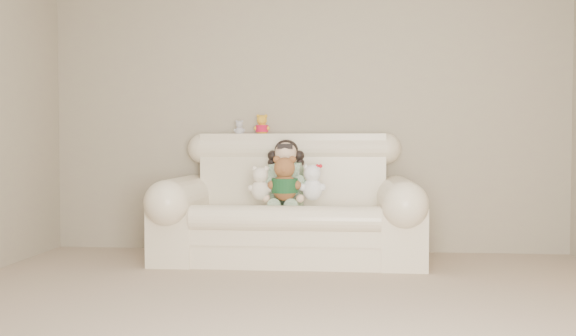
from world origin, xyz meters
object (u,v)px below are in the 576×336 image
Objects in this scene: seated_child at (286,173)px; cream_teddy at (260,180)px; sofa at (289,197)px; brown_teddy at (285,174)px; white_cat at (312,178)px.

seated_child is 1.81× the size of cream_teddy.
brown_teddy is (-0.02, -0.16, 0.19)m from sofa.
sofa is 0.29m from cream_teddy.
brown_teddy is (0.01, -0.24, 0.00)m from seated_child.
white_cat is at bearing -13.68° from cream_teddy.
sofa is 0.21m from seated_child.
seated_child reaches higher than cream_teddy.
cream_teddy is (-0.18, -0.22, -0.05)m from seated_child.
sofa is 0.27m from white_cat.
white_cat is at bearing -27.74° from sofa.
white_cat is 1.08× the size of cream_teddy.
sofa reaches higher than seated_child.
sofa is 3.71× the size of seated_child.
sofa is 6.22× the size of white_cat.
white_cat is (0.21, 0.06, -0.04)m from brown_teddy.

